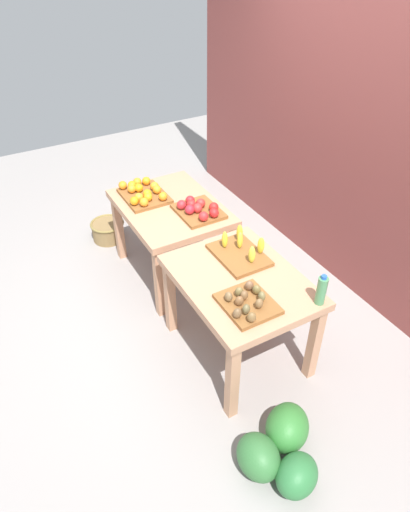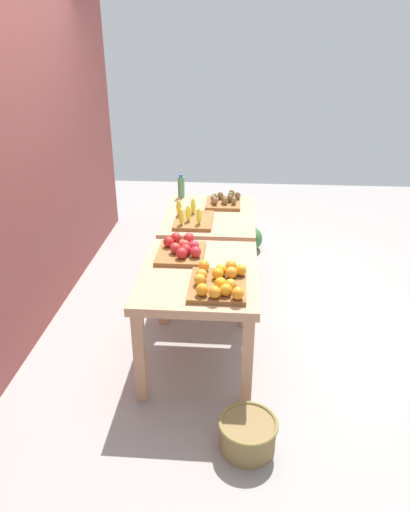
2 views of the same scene
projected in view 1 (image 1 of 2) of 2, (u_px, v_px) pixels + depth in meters
name	position (u px, v px, depth m)	size (l,w,h in m)	color
ground_plane	(202.00, 306.00, 4.03)	(8.00, 8.00, 0.00)	gray
back_wall	(351.00, 110.00, 3.64)	(4.40, 0.12, 3.00)	brown
display_table_left	(171.00, 216.00, 4.04)	(1.04, 0.80, 0.73)	tan
display_table_right	(240.00, 290.00, 3.26)	(1.04, 0.80, 0.73)	tan
orange_bin	(143.00, 193.00, 4.05)	(0.47, 0.38, 0.11)	brown
apple_bin	(198.00, 209.00, 3.83)	(0.42, 0.34, 0.11)	brown
banana_crate	(240.00, 252.00, 3.37)	(0.44, 0.33, 0.17)	brown
kiwi_bin	(247.00, 302.00, 2.95)	(0.37, 0.32, 0.10)	brown
water_bottle	(321.00, 290.00, 2.93)	(0.07, 0.07, 0.23)	#4C8C59
watermelon_pile	(280.00, 449.00, 2.83)	(0.65, 0.63, 0.27)	#2A6B36
wicker_basket	(108.00, 230.00, 4.78)	(0.35, 0.35, 0.20)	olive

